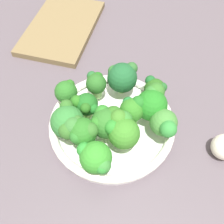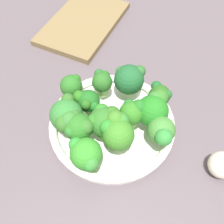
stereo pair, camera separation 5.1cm
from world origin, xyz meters
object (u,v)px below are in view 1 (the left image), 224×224
broccoli_floret_2 (152,102)px  bowl (112,124)px  broccoli_floret_3 (86,105)px  broccoli_floret_9 (96,83)px  broccoli_floret_7 (106,121)px  broccoli_floret_11 (165,124)px  broccoli_floret_1 (67,91)px  broccoli_floret_6 (122,77)px  broccoli_floret_12 (96,158)px  broccoli_floret_8 (68,123)px  broccoli_floret_5 (83,132)px  garlic_bulb (224,147)px  broccoli_floret_4 (155,89)px  broccoli_floret_0 (132,109)px  cutting_board (62,27)px  broccoli_floret_10 (122,130)px

broccoli_floret_2 → bowl: bearing=131.5°
broccoli_floret_3 → broccoli_floret_9: 5.84cm
bowl → broccoli_floret_7: (-2.89, -0.48, 5.39)cm
broccoli_floret_3 → broccoli_floret_11: size_ratio=0.92×
broccoli_floret_1 → broccoli_floret_6: bearing=-42.6°
broccoli_floret_3 → broccoli_floret_9: (5.70, 1.29, -0.03)cm
broccoli_floret_2 → broccoli_floret_12: 15.49cm
broccoli_floret_3 → broccoli_floret_8: 5.21cm
broccoli_floret_1 → broccoli_floret_5: bearing=-128.8°
broccoli_floret_6 → garlic_bulb: broccoli_floret_6 is taller
broccoli_floret_6 → broccoli_floret_7: broccoli_floret_6 is taller
broccoli_floret_1 → broccoli_floret_5: 10.45cm
broccoli_floret_1 → broccoli_floret_11: size_ratio=0.95×
broccoli_floret_4 → broccoli_floret_6: bearing=96.9°
broccoli_floret_12 → bowl: bearing=14.3°
broccoli_floret_12 → broccoli_floret_5: bearing=56.9°
broccoli_floret_0 → broccoli_floret_11: (0.24, -6.53, -0.30)cm
broccoli_floret_6 → cutting_board: size_ratio=0.26×
broccoli_floret_5 → broccoli_floret_7: 4.78cm
bowl → broccoli_floret_12: (-9.93, -2.53, 5.18)cm
broccoli_floret_1 → broccoli_floret_8: broccoli_floret_8 is taller
broccoli_floret_5 → broccoli_floret_7: bearing=-30.8°
bowl → broccoli_floret_8: bearing=140.5°
broccoli_floret_7 → broccoli_floret_6: bearing=13.7°
broccoli_floret_9 → broccoli_floret_4: bearing=-67.3°
broccoli_floret_3 → broccoli_floret_4: (10.35, -9.81, -0.33)cm
broccoli_floret_2 → broccoli_floret_4: 4.01cm
cutting_board → garlic_bulb: 51.15cm
broccoli_floret_1 → broccoli_floret_4: size_ratio=1.09×
cutting_board → broccoli_floret_9: bearing=-127.7°
broccoli_floret_1 → broccoli_floret_10: 14.37cm
broccoli_floret_7 → broccoli_floret_9: size_ratio=1.17×
broccoli_floret_9 → broccoli_floret_10: 12.79cm
broccoli_floret_8 → garlic_bulb: size_ratio=1.39×
broccoli_floret_5 → cutting_board: 38.29cm
bowl → broccoli_floret_1: broccoli_floret_1 is taller
broccoli_floret_3 → cutting_board: bearing=45.5°
broccoli_floret_0 → broccoli_floret_5: (-8.84, 5.28, 0.31)cm
bowl → broccoli_floret_8: 10.04cm
broccoli_floret_4 → broccoli_floret_7: (-11.86, 4.35, 0.73)cm
broccoli_floret_1 → broccoli_floret_4: 17.66cm
broccoli_floret_5 → garlic_bulb: size_ratio=1.38×
broccoli_floret_9 → broccoli_floret_10: size_ratio=0.78×
broccoli_floret_1 → broccoli_floret_6: size_ratio=0.86×
bowl → broccoli_floret_7: size_ratio=3.82×
broccoli_floret_2 → broccoli_floret_4: size_ratio=1.35×
bowl → garlic_bulb: 22.01cm
broccoli_floret_1 → broccoli_floret_5: size_ratio=0.86×
broccoli_floret_0 → broccoli_floret_3: 8.90cm
broccoli_floret_3 → broccoli_floret_7: (-1.51, -5.46, 0.40)cm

